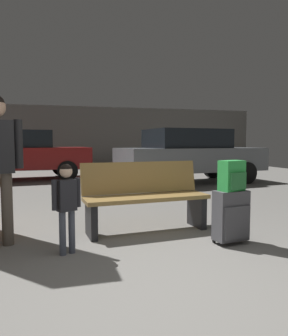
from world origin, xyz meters
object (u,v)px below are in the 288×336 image
at_px(child, 66,199).
at_px(parked_car_far, 19,154).
at_px(backpack_bright, 232,176).
at_px(parked_car_near, 190,154).
at_px(suitcase, 231,216).
at_px(bench, 145,197).

xyz_separation_m(child, parked_car_far, (-1.19, 7.10, 0.23)).
bearing_deg(backpack_bright, parked_car_near, 71.46).
relative_size(suitcase, child, 0.65).
bearing_deg(parked_car_far, bench, -71.13).
distance_m(bench, suitcase, 1.13).
bearing_deg(backpack_bright, child, 175.47).
height_order(suitcase, backpack_bright, backpack_bright).
relative_size(bench, backpack_bright, 4.82).
relative_size(backpack_bright, parked_car_near, 0.08).
xyz_separation_m(bench, parked_car_far, (-2.20, 6.45, 0.36)).
xyz_separation_m(suitcase, parked_car_near, (1.75, 5.22, 0.48)).
xyz_separation_m(bench, suitcase, (0.79, -0.80, -0.12)).
xyz_separation_m(parked_car_near, parked_car_far, (-4.74, 2.03, 0.00)).
relative_size(bench, parked_car_far, 0.39).
relative_size(bench, suitcase, 2.71).
bearing_deg(bench, suitcase, -45.40).
height_order(backpack_bright, parked_car_far, parked_car_far).
height_order(suitcase, parked_car_far, parked_car_far).
distance_m(bench, parked_car_far, 6.83).
relative_size(suitcase, backpack_bright, 1.78).
bearing_deg(child, bench, 32.88).
bearing_deg(child, suitcase, -4.53).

